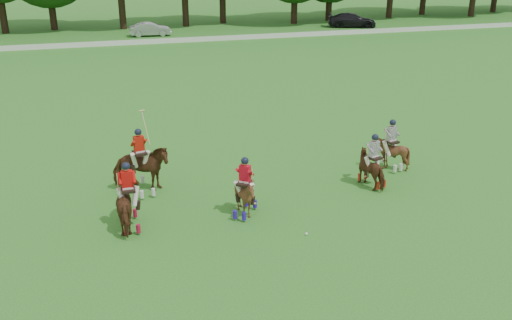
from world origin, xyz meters
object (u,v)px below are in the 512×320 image
object	(u,v)px
car_mid	(150,29)
polo_red_b	(141,169)
polo_stripe_b	(390,152)
polo_stripe_a	(373,168)
polo_red_c	(245,195)
car_right	(352,20)
polo_red_a	(129,205)
polo_ball	(306,234)

from	to	relation	value
car_mid	polo_red_b	distance (m)	37.11
car_mid	polo_stripe_b	xyz separation A→B (m)	(5.54, -37.34, 0.10)
car_mid	polo_stripe_b	bearing A→B (deg)	-169.32
polo_red_b	polo_stripe_a	world-z (taller)	polo_red_b
polo_red_b	polo_red_c	world-z (taller)	polo_red_b
car_mid	car_right	size ratio (longest dim) A/B	0.77
car_right	polo_red_a	size ratio (longest dim) A/B	2.21
polo_red_b	polo_stripe_a	size ratio (longest dim) A/B	1.45
polo_red_c	polo_red_a	bearing A→B (deg)	177.44
car_mid	polo_red_c	world-z (taller)	polo_red_c
polo_red_a	polo_ball	xyz separation A→B (m)	(5.36, -2.11, -0.78)
polo_red_c	polo_ball	bearing A→B (deg)	-52.12
car_mid	polo_red_b	xyz separation A→B (m)	(-4.47, -36.84, 0.27)
car_mid	car_right	bearing A→B (deg)	-87.76
car_mid	polo_stripe_a	bearing A→B (deg)	-171.76
car_right	polo_red_a	distance (m)	47.62
polo_red_a	polo_stripe_b	world-z (taller)	polo_red_a
car_mid	polo_ball	size ratio (longest dim) A/B	43.72
polo_stripe_a	polo_stripe_b	bearing A→B (deg)	42.53
polo_red_a	polo_red_c	bearing A→B (deg)	-2.56
polo_ball	polo_stripe_b	bearing A→B (deg)	39.37
car_mid	polo_stripe_a	world-z (taller)	polo_stripe_a
polo_red_a	polo_stripe_b	distance (m)	10.89
polo_red_b	polo_stripe_b	bearing A→B (deg)	-2.87
car_mid	polo_ball	world-z (taller)	car_mid
polo_red_a	polo_ball	distance (m)	5.81
car_mid	polo_stripe_b	world-z (taller)	polo_stripe_b
car_mid	polo_red_a	xyz separation A→B (m)	(-5.12, -39.58, 0.18)
car_mid	polo_red_c	xyz separation A→B (m)	(-1.26, -39.75, 0.09)
polo_ball	polo_red_c	bearing A→B (deg)	127.88
car_mid	car_right	xyz separation A→B (m)	(21.38, 0.00, 0.09)
polo_red_c	polo_stripe_b	world-z (taller)	polo_stripe_b
car_mid	car_right	distance (m)	21.38
polo_red_a	polo_red_b	distance (m)	2.81
polo_red_b	polo_stripe_b	world-z (taller)	polo_red_b
polo_red_b	polo_red_c	distance (m)	4.33
polo_red_b	polo_red_c	xyz separation A→B (m)	(3.21, -2.91, -0.18)
car_right	polo_red_c	xyz separation A→B (m)	(-22.64, -39.75, 0.01)
polo_stripe_b	polo_ball	size ratio (longest dim) A/B	23.58
polo_red_b	polo_stripe_a	distance (m)	8.74
car_mid	polo_red_c	bearing A→B (deg)	-179.58
car_mid	polo_red_c	size ratio (longest dim) A/B	1.86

